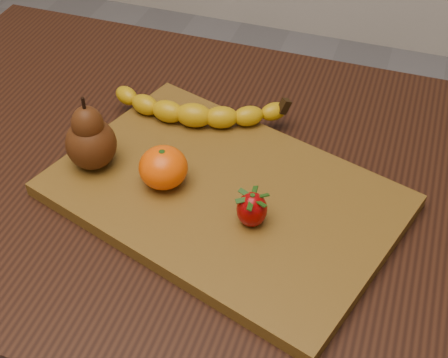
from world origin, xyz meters
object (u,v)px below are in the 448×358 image
(cutting_board, at_px, (224,195))
(pear, at_px, (89,132))
(table, at_px, (182,212))
(mandarin, at_px, (163,167))

(cutting_board, xyz_separation_m, pear, (-0.19, -0.01, 0.06))
(table, height_order, pear, pear)
(pear, height_order, mandarin, pear)
(pear, xyz_separation_m, mandarin, (0.11, -0.01, -0.03))
(table, xyz_separation_m, mandarin, (0.00, -0.06, 0.15))
(mandarin, bearing_deg, table, 94.59)
(table, relative_size, pear, 9.13)
(mandarin, bearing_deg, pear, 176.63)
(cutting_board, height_order, mandarin, mandarin)
(cutting_board, xyz_separation_m, mandarin, (-0.08, -0.01, 0.04))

